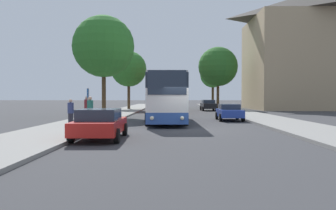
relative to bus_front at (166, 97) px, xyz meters
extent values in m
plane|color=#38383A|center=(1.27, -5.94, -1.87)|extent=(300.00, 300.00, 0.00)
cube|color=gray|center=(-5.73, -5.94, -1.80)|extent=(4.00, 120.00, 0.15)
cube|color=gray|center=(8.27, -5.94, -1.80)|extent=(4.00, 120.00, 0.15)
cube|color=tan|center=(22.45, 25.35, 5.03)|extent=(19.70, 14.08, 13.81)
pyramid|color=#423D38|center=(22.45, 25.35, 14.05)|extent=(19.70, 14.08, 4.22)
cube|color=#2D519E|center=(0.00, 0.01, -1.25)|extent=(2.89, 11.78, 0.70)
cube|color=silver|center=(0.00, 0.01, -0.16)|extent=(2.89, 11.78, 1.47)
cube|color=#232D3D|center=(0.00, 0.01, 1.04)|extent=(2.91, 11.54, 0.95)
cube|color=silver|center=(0.00, 0.01, 1.58)|extent=(2.83, 11.54, 0.12)
cube|color=#232D3D|center=(0.17, -5.87, 0.89)|extent=(2.29, 0.13, 1.45)
sphere|color=#F4EAC1|center=(-0.72, -5.91, -1.21)|extent=(0.24, 0.24, 0.24)
sphere|color=#F4EAC1|center=(1.06, -5.86, -1.21)|extent=(0.24, 0.24, 0.24)
cylinder|color=black|center=(-1.17, -3.53, -1.37)|extent=(0.33, 1.01, 1.00)
cylinder|color=black|center=(1.38, -3.46, -1.37)|extent=(0.33, 1.01, 1.00)
cylinder|color=black|center=(-1.38, 3.49, -1.37)|extent=(0.33, 1.01, 1.00)
cylinder|color=black|center=(1.17, 3.56, -1.37)|extent=(0.33, 1.01, 1.00)
cube|color=gray|center=(-0.08, 16.03, -1.25)|extent=(2.71, 11.75, 0.70)
cube|color=red|center=(-0.08, 16.03, -0.21)|extent=(2.71, 11.75, 1.37)
cube|color=#232D3D|center=(-0.08, 16.03, 0.95)|extent=(2.73, 11.51, 0.95)
cube|color=red|center=(-0.08, 16.03, 1.49)|extent=(2.65, 11.51, 0.12)
cube|color=#232D3D|center=(-0.19, 10.15, 0.80)|extent=(2.24, 0.10, 1.45)
sphere|color=#F4EAC1|center=(-1.06, 10.15, -1.21)|extent=(0.24, 0.24, 0.24)
sphere|color=#F4EAC1|center=(0.68, 10.12, -1.21)|extent=(0.24, 0.24, 0.24)
cylinder|color=black|center=(-1.39, 12.55, -1.37)|extent=(0.32, 1.01, 1.00)
cylinder|color=black|center=(1.10, 12.50, -1.37)|extent=(0.32, 1.01, 1.00)
cylinder|color=black|center=(-1.26, 19.57, -1.37)|extent=(0.32, 1.01, 1.00)
cylinder|color=black|center=(1.23, 19.52, -1.37)|extent=(0.32, 1.01, 1.00)
cube|color=red|center=(-2.78, -10.37, -1.27)|extent=(2.01, 4.39, 0.57)
cube|color=#232D3D|center=(-2.78, -10.55, -0.74)|extent=(1.73, 2.30, 0.49)
cylinder|color=black|center=(-3.77, -9.05, -1.56)|extent=(0.22, 0.62, 0.62)
cylinder|color=black|center=(-1.87, -9.00, -1.56)|extent=(0.22, 0.62, 0.62)
cylinder|color=black|center=(-3.70, -11.74, -1.56)|extent=(0.22, 0.62, 0.62)
cylinder|color=black|center=(-1.80, -11.70, -1.56)|extent=(0.22, 0.62, 0.62)
cube|color=#233D9E|center=(5.08, 1.29, -1.27)|extent=(1.80, 4.09, 0.59)
cube|color=#232D3D|center=(5.08, 1.46, -0.76)|extent=(1.56, 2.14, 0.42)
cylinder|color=black|center=(5.92, 0.02, -1.56)|extent=(0.21, 0.62, 0.62)
cylinder|color=black|center=(4.20, 0.05, -1.56)|extent=(0.21, 0.62, 0.62)
cylinder|color=black|center=(5.97, 2.54, -1.56)|extent=(0.21, 0.62, 0.62)
cylinder|color=black|center=(4.24, 2.57, -1.56)|extent=(0.21, 0.62, 0.62)
cube|color=black|center=(5.38, 19.43, -1.21)|extent=(1.91, 4.13, 0.70)
cube|color=#232D3D|center=(5.37, 19.59, -0.63)|extent=(1.63, 2.17, 0.46)
cylinder|color=black|center=(6.31, 18.19, -1.56)|extent=(0.22, 0.63, 0.62)
cylinder|color=black|center=(4.53, 18.14, -1.56)|extent=(0.22, 0.63, 0.62)
cylinder|color=black|center=(6.23, 20.72, -1.56)|extent=(0.22, 0.63, 0.62)
cylinder|color=black|center=(4.45, 20.66, -1.56)|extent=(0.22, 0.63, 0.62)
cylinder|color=gray|center=(-5.22, -3.14, -0.54)|extent=(0.08, 0.08, 2.36)
cube|color=#1E56A3|center=(-5.22, -3.14, 0.29)|extent=(0.03, 0.45, 0.60)
cylinder|color=#23232D|center=(-5.85, -1.06, -1.29)|extent=(0.30, 0.30, 0.86)
cylinder|color=maroon|center=(-5.85, -1.06, -0.51)|extent=(0.36, 0.36, 0.71)
sphere|color=tan|center=(-5.85, -1.06, -0.04)|extent=(0.23, 0.23, 0.23)
cylinder|color=#23232D|center=(-4.46, -5.57, -1.30)|extent=(0.30, 0.30, 0.85)
cylinder|color=#236656|center=(-4.46, -5.57, -0.52)|extent=(0.36, 0.36, 0.71)
sphere|color=tan|center=(-4.46, -5.57, -0.05)|extent=(0.23, 0.23, 0.23)
cylinder|color=#23232D|center=(-5.64, -5.55, -1.33)|extent=(0.30, 0.30, 0.77)
cylinder|color=navy|center=(-5.64, -5.55, -0.62)|extent=(0.36, 0.36, 0.65)
sphere|color=tan|center=(-5.64, -5.55, -0.20)|extent=(0.21, 0.21, 0.21)
cylinder|color=#47331E|center=(-5.80, 21.85, 0.20)|extent=(0.40, 0.40, 3.84)
sphere|color=#2D7028|center=(-5.80, 21.85, 4.03)|extent=(5.10, 5.10, 5.10)
cylinder|color=#47331E|center=(-6.22, 6.76, 0.48)|extent=(0.40, 0.40, 4.41)
sphere|color=#2D7028|center=(-6.22, 6.76, 4.94)|extent=(6.00, 6.00, 6.00)
cylinder|color=#47331E|center=(7.26, 29.90, 0.19)|extent=(0.40, 0.40, 3.82)
sphere|color=#387F33|center=(7.26, 29.90, 3.69)|extent=(4.24, 4.24, 4.24)
cylinder|color=#47331E|center=(7.28, 23.88, 0.30)|extent=(0.40, 0.40, 4.05)
sphere|color=#286023|center=(7.28, 23.88, 4.53)|extent=(5.86, 5.86, 5.86)
camera|label=1|loc=(0.49, -25.13, 0.06)|focal=35.00mm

